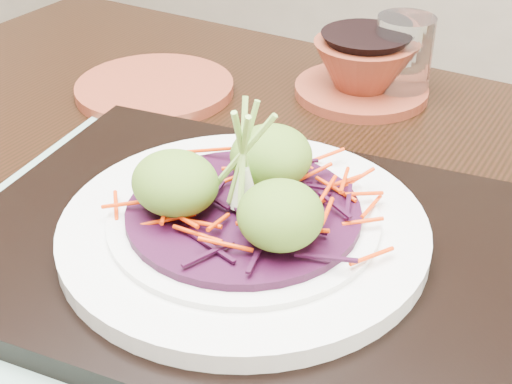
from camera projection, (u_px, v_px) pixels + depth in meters
The scene contains 11 objects.
dining_table at pixel (263, 287), 0.70m from camera, with size 1.19×0.82×0.73m.
placemat at pixel (244, 259), 0.57m from camera, with size 0.51×0.40×0.00m, color gray.
serving_tray at pixel (244, 247), 0.57m from camera, with size 0.44×0.33×0.02m, color black.
white_plate at pixel (244, 227), 0.56m from camera, with size 0.29×0.29×0.02m.
cabbage_bed at pixel (244, 212), 0.55m from camera, with size 0.18×0.18×0.01m, color #300921.
carrot_julienne at pixel (244, 202), 0.55m from camera, with size 0.22×0.22×0.01m, color red, non-canonical shape.
guacamole_scoops at pixel (243, 184), 0.54m from camera, with size 0.16×0.14×0.05m.
scallion_garnish at pixel (243, 158), 0.52m from camera, with size 0.07×0.07×0.10m, color #82B247, non-canonical shape.
terracotta_side_plate at pixel (155, 88), 0.84m from camera, with size 0.19×0.19×0.01m, color maroon.
water_glass at pixel (403, 57), 0.82m from camera, with size 0.07×0.07×0.09m, color white.
terracotta_bowl_set at pixel (363, 72), 0.83m from camera, with size 0.19×0.19×0.07m.
Camera 1 is at (0.34, -0.42, 1.08)m, focal length 50.00 mm.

